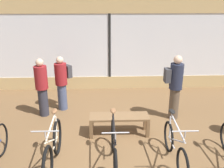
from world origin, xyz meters
name	(u,v)px	position (x,y,z in m)	size (l,w,h in m)	color
ground_plane	(115,157)	(0.00, 0.00, 0.00)	(24.00, 24.00, 0.00)	brown
shop_back_wall	(110,43)	(0.00, 4.02, 1.64)	(12.00, 0.08, 3.20)	tan
bicycle_left	(53,149)	(-1.21, -0.26, 0.41)	(0.46, 1.74, 1.06)	black
bicycle_center	(114,148)	(-0.04, -0.25, 0.38)	(0.46, 1.76, 1.03)	black
bicycle_right	(175,148)	(1.15, -0.25, 0.37)	(0.46, 1.64, 1.01)	black
display_bench	(119,119)	(0.14, 0.92, 0.39)	(1.40, 0.44, 0.48)	brown
customer_near_rack	(42,87)	(-1.88, 2.00, 0.85)	(0.43, 0.43, 1.62)	#2D2D38
customer_by_window	(62,82)	(-1.41, 2.39, 0.85)	(0.55, 0.54, 1.58)	#424C6B
customer_mid_floor	(175,85)	(1.64, 1.70, 0.94)	(0.49, 0.35, 1.74)	brown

